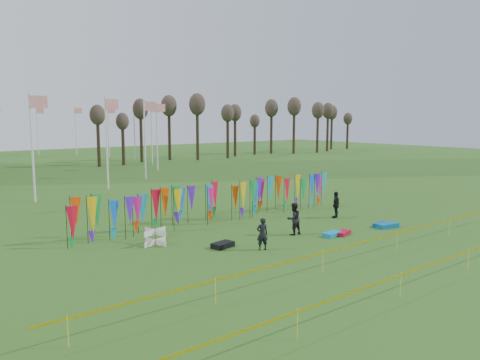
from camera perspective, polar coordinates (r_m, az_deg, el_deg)
ground at (r=22.58m, az=8.02°, el=-8.30°), size 160.00×160.00×0.00m
banner_row at (r=28.06m, az=-2.64°, el=-2.22°), size 18.64×0.64×2.25m
caution_tape_near at (r=20.42m, az=13.35°, el=-7.88°), size 26.00×0.02×0.90m
caution_tape_far at (r=18.56m, az=21.83°, el=-9.81°), size 26.00×0.02×0.90m
tree_line at (r=75.89m, az=1.03°, el=7.62°), size 53.92×1.92×7.84m
box_kite at (r=23.25m, az=-10.28°, el=-6.84°), size 0.73×0.73×0.81m
person_left at (r=22.00m, az=2.73°, el=-6.58°), size 0.67×0.58×1.54m
person_mid at (r=24.91m, az=6.56°, el=-4.73°), size 0.87×0.58×1.72m
person_right at (r=29.52m, az=11.62°, el=-2.96°), size 1.10×0.87×1.65m
kite_bag_turquoise at (r=25.11m, az=11.16°, el=-6.49°), size 1.14×0.69×0.22m
kite_bag_blue at (r=27.90m, az=16.81°, el=-5.25°), size 1.10×0.70×0.22m
kite_bag_red at (r=25.51m, az=12.45°, el=-6.32°), size 1.17×0.79×0.20m
kite_bag_black at (r=22.57m, az=-2.11°, el=-7.91°), size 1.17×0.81×0.25m
kite_bag_teal at (r=27.78m, az=17.49°, el=-5.30°), size 1.37×0.83×0.25m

